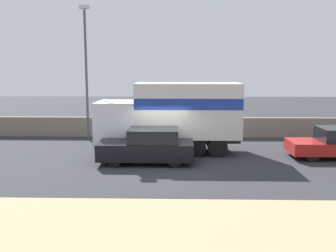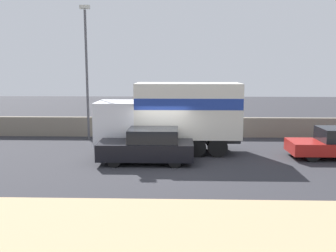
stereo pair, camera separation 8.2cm
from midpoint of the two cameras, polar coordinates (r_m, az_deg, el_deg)
The scene contains 6 objects.
ground_plane at distance 16.58m, azimuth -0.96°, elevation -5.93°, with size 80.00×80.00×0.00m, color #2D2D33.
dirt_shoulder_foreground at distance 10.40m, azimuth -2.73°, elevation -15.02°, with size 60.00×4.15×0.04m.
stone_wall_backdrop at distance 23.20m, azimuth -0.16°, elevation -0.15°, with size 60.00×0.35×1.21m.
street_lamp at distance 22.49m, azimuth -12.20°, elevation 9.17°, with size 0.56×0.28×7.75m.
box_truck at distance 18.70m, azimuth 0.97°, elevation 1.94°, with size 7.13×2.39×3.50m.
car_hatchback at distance 16.75m, azimuth -2.95°, elevation -3.11°, with size 4.22×1.80×1.57m.
Camera 2 is at (0.81, -16.02, 4.22)m, focal length 40.00 mm.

